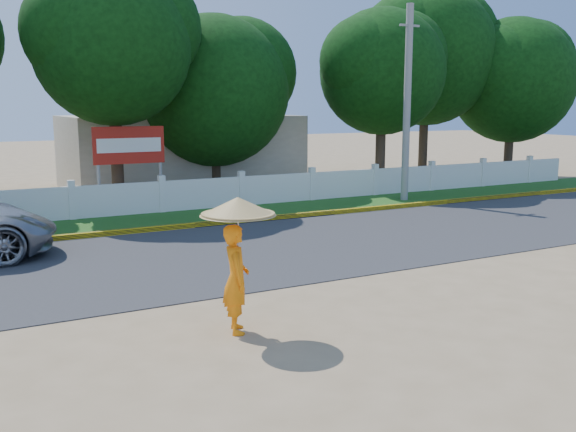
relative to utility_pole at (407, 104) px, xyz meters
name	(u,v)px	position (x,y,z in m)	size (l,w,h in m)	color
ground	(336,297)	(-9.22, -9.54, -3.71)	(120.00, 120.00, 0.00)	#9E8460
road	(242,251)	(-9.22, -5.04, -3.70)	(60.00, 7.00, 0.02)	#38383A
grass_verge	(176,219)	(-9.22, 0.21, -3.69)	(60.00, 3.50, 0.03)	#2D601E
curb	(194,225)	(-9.22, -1.49, -3.63)	(40.00, 0.18, 0.16)	yellow
fence	(162,197)	(-9.22, 1.66, -3.16)	(40.00, 0.10, 1.10)	silver
building_near	(180,151)	(-6.22, 8.46, -2.11)	(10.00, 6.00, 3.20)	#B7AD99
utility_pole	(407,104)	(0.00, 0.00, 0.00)	(0.28, 0.28, 7.42)	gray
monk_with_parasol	(237,245)	(-11.69, -10.39, -2.24)	(1.24, 1.24, 2.25)	orange
billboard	(129,150)	(-10.01, 2.75, -1.57)	(2.50, 0.13, 2.95)	gray
tree_row	(249,70)	(-4.60, 4.41, 1.35)	(38.86, 8.05, 9.38)	#473828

